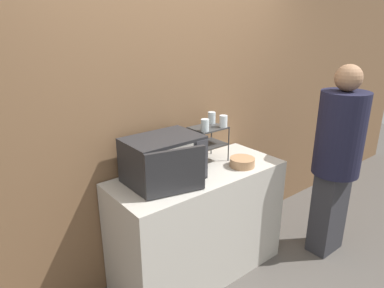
% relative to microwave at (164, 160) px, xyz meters
% --- Properties ---
extents(wall_back, '(8.00, 0.06, 2.60)m').
position_rel_microwave_xyz_m(wall_back, '(0.30, 0.30, 0.22)').
color(wall_back, brown).
rests_on(wall_back, ground_plane).
extents(counter, '(1.41, 0.59, 0.92)m').
position_rel_microwave_xyz_m(counter, '(0.30, -0.04, -0.62)').
color(counter, '#B7B2A8').
rests_on(counter, ground_plane).
extents(microwave, '(0.54, 0.49, 0.33)m').
position_rel_microwave_xyz_m(microwave, '(0.00, 0.00, 0.00)').
color(microwave, '#262628').
rests_on(microwave, counter).
extents(dish_rack, '(0.28, 0.22, 0.29)m').
position_rel_microwave_xyz_m(dish_rack, '(0.50, 0.09, 0.05)').
color(dish_rack, '#333333').
rests_on(dish_rack, counter).
extents(glass_front_left, '(0.06, 0.06, 0.10)m').
position_rel_microwave_xyz_m(glass_front_left, '(0.41, 0.03, 0.18)').
color(glass_front_left, silver).
rests_on(glass_front_left, dish_rack).
extents(glass_back_right, '(0.06, 0.06, 0.10)m').
position_rel_microwave_xyz_m(glass_back_right, '(0.60, 0.16, 0.18)').
color(glass_back_right, silver).
rests_on(glass_back_right, dish_rack).
extents(glass_front_right, '(0.06, 0.06, 0.10)m').
position_rel_microwave_xyz_m(glass_front_right, '(0.60, 0.02, 0.18)').
color(glass_front_right, silver).
rests_on(glass_front_right, dish_rack).
extents(bowl, '(0.20, 0.20, 0.07)m').
position_rel_microwave_xyz_m(bowl, '(0.63, -0.17, -0.13)').
color(bowl, '#AD7F56').
rests_on(bowl, counter).
extents(person, '(0.39, 0.39, 1.70)m').
position_rel_microwave_xyz_m(person, '(1.41, -0.54, -0.14)').
color(person, '#2D2D33').
rests_on(person, ground_plane).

